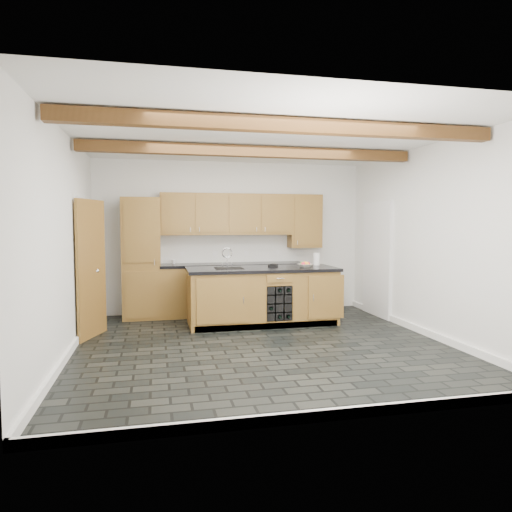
% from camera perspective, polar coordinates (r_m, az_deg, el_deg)
% --- Properties ---
extents(ground, '(5.00, 5.00, 0.00)m').
position_cam_1_polar(ground, '(6.36, 0.78, -10.99)').
color(ground, black).
rests_on(ground, ground).
extents(room_shell, '(5.01, 5.00, 5.00)m').
position_cam_1_polar(room_shell, '(6.64, -0.97, 2.97)').
color(room_shell, white).
rests_on(room_shell, ground).
extents(back_cabinetry, '(3.65, 0.62, 2.20)m').
position_cam_1_polar(back_cabinetry, '(8.31, -5.28, -0.61)').
color(back_cabinetry, olive).
rests_on(back_cabinetry, ground).
extents(island, '(2.48, 0.96, 0.93)m').
position_cam_1_polar(island, '(7.55, 0.82, -4.99)').
color(island, olive).
rests_on(island, ground).
extents(faucet, '(0.45, 0.40, 0.34)m').
position_cam_1_polar(faucet, '(7.43, -3.45, -1.26)').
color(faucet, black).
rests_on(faucet, island).
extents(kitchen_scale, '(0.16, 0.10, 0.05)m').
position_cam_1_polar(kitchen_scale, '(7.67, 2.13, -1.18)').
color(kitchen_scale, black).
rests_on(kitchen_scale, island).
extents(fruit_bowl, '(0.28, 0.28, 0.06)m').
position_cam_1_polar(fruit_bowl, '(7.61, 6.16, -1.20)').
color(fruit_bowl, beige).
rests_on(fruit_bowl, island).
extents(fruit_cluster, '(0.16, 0.17, 0.07)m').
position_cam_1_polar(fruit_cluster, '(7.61, 6.16, -0.97)').
color(fruit_cluster, red).
rests_on(fruit_cluster, fruit_bowl).
extents(paper_towel, '(0.11, 0.11, 0.21)m').
position_cam_1_polar(paper_towel, '(8.02, 7.59, -0.38)').
color(paper_towel, white).
rests_on(paper_towel, island).
extents(mug, '(0.11, 0.11, 0.08)m').
position_cam_1_polar(mug, '(8.35, -10.27, -0.71)').
color(mug, white).
rests_on(mug, back_cabinetry).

